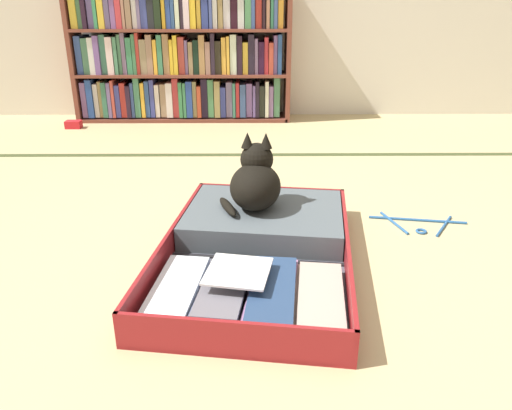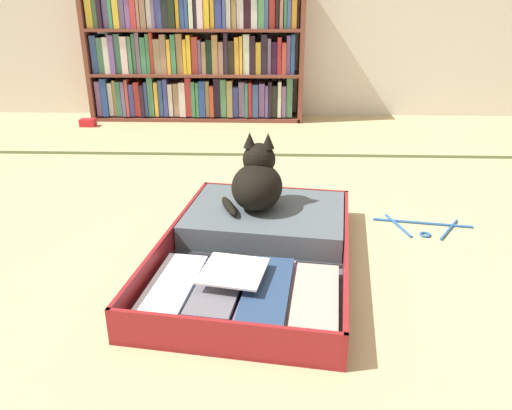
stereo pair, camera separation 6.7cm
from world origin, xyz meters
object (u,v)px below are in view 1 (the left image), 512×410
object	(u,v)px
open_suitcase	(260,242)
black_cat	(255,182)
small_red_pouch	(74,124)
clothes_hanger	(419,224)
bookshelf	(180,54)

from	to	relation	value
open_suitcase	black_cat	bearing A→B (deg)	94.80
black_cat	small_red_pouch	distance (m)	2.02
open_suitcase	clothes_hanger	xyz separation A→B (m)	(0.61, 0.23, -0.04)
small_red_pouch	black_cat	bearing A→B (deg)	-53.24
open_suitcase	black_cat	size ratio (longest dim) A/B	3.69
clothes_hanger	small_red_pouch	xyz separation A→B (m)	(-1.83, 1.55, 0.02)
clothes_hanger	small_red_pouch	bearing A→B (deg)	139.65
open_suitcase	black_cat	world-z (taller)	black_cat
small_red_pouch	bookshelf	bearing A→B (deg)	20.64
bookshelf	black_cat	xyz separation A→B (m)	(0.50, -1.88, -0.25)
clothes_hanger	black_cat	bearing A→B (deg)	-174.49
bookshelf	open_suitcase	world-z (taller)	bookshelf
black_cat	small_red_pouch	xyz separation A→B (m)	(-1.21, 1.62, -0.17)
open_suitcase	black_cat	distance (m)	0.23
open_suitcase	bookshelf	bearing A→B (deg)	104.10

